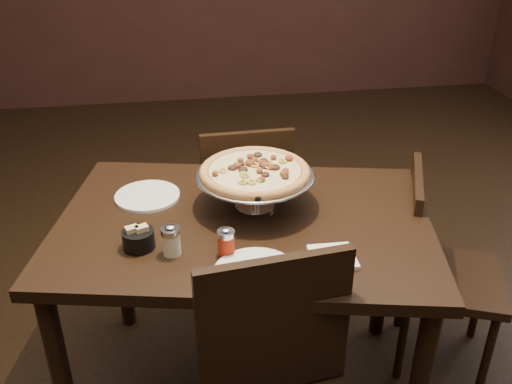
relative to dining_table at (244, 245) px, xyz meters
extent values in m
cube|color=black|center=(-0.01, 0.05, -0.70)|extent=(6.00, 7.00, 0.02)
cube|color=black|center=(0.00, 0.00, 0.08)|extent=(1.42, 1.10, 0.04)
cylinder|color=black|center=(-0.64, -0.23, -0.31)|extent=(0.06, 0.06, 0.75)
cylinder|color=black|center=(-0.48, 0.47, -0.31)|extent=(0.06, 0.06, 0.75)
cylinder|color=black|center=(0.64, 0.23, -0.31)|extent=(0.06, 0.06, 0.75)
cylinder|color=silver|center=(0.05, 0.08, 0.11)|extent=(0.14, 0.14, 0.01)
cylinder|color=silver|center=(0.05, 0.08, 0.17)|extent=(0.03, 0.03, 0.11)
cylinder|color=silver|center=(0.05, 0.08, 0.23)|extent=(0.10, 0.10, 0.01)
cylinder|color=#AAABB0|center=(0.05, 0.08, 0.23)|extent=(0.40, 0.40, 0.01)
torus|color=#AAABB0|center=(0.05, 0.08, 0.23)|extent=(0.41, 0.41, 0.01)
cylinder|color=#A05E30|center=(0.05, 0.08, 0.24)|extent=(0.37, 0.37, 0.01)
torus|color=#A05E30|center=(0.05, 0.08, 0.25)|extent=(0.38, 0.38, 0.03)
cylinder|color=tan|center=(0.05, 0.08, 0.25)|extent=(0.32, 0.32, 0.01)
cylinder|color=beige|center=(-0.25, -0.17, 0.14)|extent=(0.06, 0.06, 0.08)
cylinder|color=silver|center=(-0.25, -0.17, 0.19)|extent=(0.06, 0.06, 0.02)
ellipsoid|color=silver|center=(-0.25, -0.17, 0.20)|extent=(0.03, 0.03, 0.01)
cylinder|color=maroon|center=(-0.08, -0.20, 0.14)|extent=(0.05, 0.05, 0.07)
cylinder|color=silver|center=(-0.08, -0.20, 0.18)|extent=(0.06, 0.06, 0.02)
ellipsoid|color=silver|center=(-0.08, -0.20, 0.20)|extent=(0.03, 0.03, 0.01)
cylinder|color=black|center=(-0.35, -0.11, 0.14)|extent=(0.10, 0.10, 0.06)
cube|color=#D9BF7D|center=(-0.37, -0.11, 0.15)|extent=(0.05, 0.04, 0.07)
cube|color=#D9BF7D|center=(-0.34, -0.11, 0.15)|extent=(0.05, 0.04, 0.07)
cube|color=white|center=(0.24, -0.27, 0.11)|extent=(0.14, 0.14, 0.01)
cylinder|color=white|center=(-0.33, 0.21, 0.11)|extent=(0.24, 0.24, 0.01)
cylinder|color=white|center=(-0.01, -0.31, 0.11)|extent=(0.25, 0.25, 0.01)
cone|color=silver|center=(0.06, -0.06, 0.24)|extent=(0.16, 0.16, 0.00)
cylinder|color=black|center=(0.06, -0.06, 0.24)|extent=(0.08, 0.12, 0.02)
cube|color=black|center=(0.09, 0.75, -0.27)|extent=(0.42, 0.42, 0.04)
cube|color=black|center=(0.10, 0.57, -0.03)|extent=(0.41, 0.04, 0.43)
cylinder|color=black|center=(0.25, 0.92, -0.49)|extent=(0.04, 0.04, 0.40)
cylinder|color=black|center=(-0.08, 0.92, -0.49)|extent=(0.04, 0.04, 0.40)
cylinder|color=black|center=(0.26, 0.59, -0.49)|extent=(0.04, 0.04, 0.40)
cylinder|color=black|center=(-0.07, 0.58, -0.49)|extent=(0.04, 0.04, 0.40)
cube|color=black|center=(0.02, -0.46, 0.03)|extent=(0.44, 0.08, 0.46)
cube|color=black|center=(0.84, 0.04, -0.28)|extent=(0.52, 0.52, 0.04)
cube|color=black|center=(0.67, 0.11, -0.04)|extent=(0.18, 0.38, 0.42)
cylinder|color=black|center=(0.93, -0.17, -0.49)|extent=(0.03, 0.03, 0.39)
cylinder|color=black|center=(1.05, 0.13, -0.49)|extent=(0.03, 0.03, 0.39)
cylinder|color=black|center=(0.63, -0.05, -0.49)|extent=(0.03, 0.03, 0.39)
cylinder|color=black|center=(0.75, 0.25, -0.49)|extent=(0.03, 0.03, 0.39)
camera|label=1|loc=(-0.23, -1.65, 1.12)|focal=40.00mm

